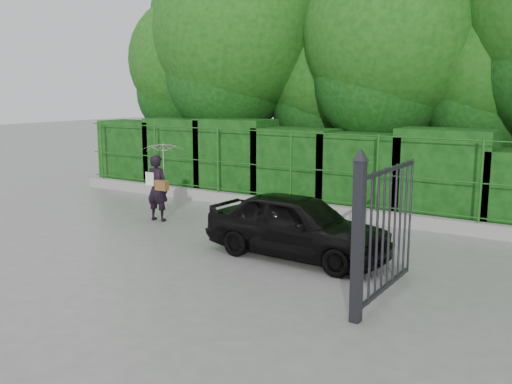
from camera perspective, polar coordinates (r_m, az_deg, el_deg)
The scene contains 8 objects.
ground at distance 11.38m, azimuth -9.55°, elevation -5.77°, with size 80.00×80.00×0.00m, color gray.
kerb at distance 14.88m, azimuth 2.11°, elevation -1.25°, with size 14.00×0.25×0.30m, color #9E9E99.
fence at distance 14.60m, azimuth 2.89°, elevation 2.70°, with size 14.13×0.06×1.80m.
hedge at distance 15.67m, azimuth 3.45°, elevation 2.67°, with size 14.20×1.20×2.27m.
trees at distance 17.07m, azimuth 11.39°, elevation 15.10°, with size 17.10×6.15×8.08m.
gate at distance 8.09m, azimuth 11.47°, elevation -3.69°, with size 0.22×2.33×2.36m.
woman at distance 13.67m, azimuth -9.47°, elevation 2.27°, with size 0.99×1.01×1.89m.
car at distance 10.67m, azimuth 4.15°, elevation -3.33°, with size 1.44×3.58×1.22m, color black.
Camera 1 is at (7.40, -8.07, 3.10)m, focal length 40.00 mm.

